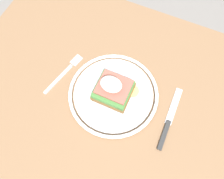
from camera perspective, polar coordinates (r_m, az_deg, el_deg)
The scene contains 6 objects.
ground_plane at distance 1.37m, azimuth -0.21°, elevation -13.96°, with size 6.00×6.00×0.00m, color gray.
dining_table at distance 0.75m, azimuth -0.37°, elevation -6.61°, with size 0.92×0.72×0.77m.
plate at distance 0.62m, azimuth 0.00°, elevation -0.97°, with size 0.25×0.25×0.02m.
sandwich at distance 0.58m, azimuth -0.00°, elevation 0.26°, with size 0.12×0.09×0.08m.
fork at distance 0.67m, azimuth -12.10°, elevation 4.60°, with size 0.05×0.15×0.00m.
knife at distance 0.62m, azimuth 14.47°, elevation -8.39°, with size 0.02×0.19×0.01m.
Camera 1 is at (0.09, -0.19, 1.35)m, focal length 35.00 mm.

